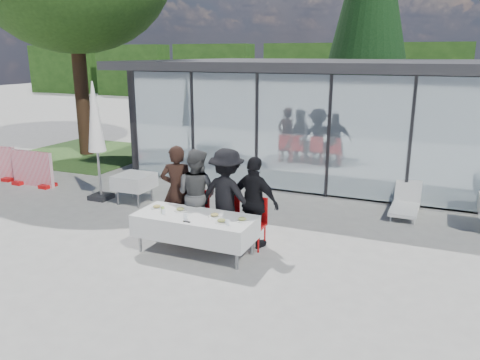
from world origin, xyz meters
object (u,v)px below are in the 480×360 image
(diner_d, at_px, (255,203))
(diner_chair_d, at_px, (255,220))
(plate_a, at_px, (157,207))
(juice_bottle, at_px, (163,210))
(diner_b, at_px, (197,194))
(market_umbrella, at_px, (95,124))
(plate_c, at_px, (215,215))
(diner_chair_a, at_px, (179,209))
(folded_eyeglasses, at_px, (187,222))
(diner_chair_c, at_px, (227,216))
(diner_c, at_px, (227,196))
(plate_b, at_px, (180,209))
(diner_chair_b, at_px, (197,212))
(spare_chair_b, at_px, (468,189))
(plate_extra, at_px, (221,221))
(diner_a, at_px, (177,191))
(plate_d, at_px, (242,219))
(spare_table_left, at_px, (134,182))
(lounger, at_px, (406,203))
(dining_table, at_px, (195,226))

(diner_d, distance_m, diner_chair_d, 0.36)
(plate_a, distance_m, juice_bottle, 0.36)
(diner_b, xyz_separation_m, market_umbrella, (-3.52, 1.31, 1.03))
(diner_d, xyz_separation_m, plate_c, (-0.53, -0.66, -0.12))
(diner_chair_d, bearing_deg, plate_a, -159.46)
(diner_chair_a, xyz_separation_m, diner_d, (1.69, -0.01, 0.36))
(diner_b, xyz_separation_m, folded_eyeglasses, (0.39, -1.10, -0.16))
(diner_chair_c, relative_size, market_umbrella, 0.33)
(diner_chair_d, height_order, plate_a, diner_chair_d)
(diner_c, bearing_deg, diner_chair_a, 6.09)
(plate_a, xyz_separation_m, plate_b, (0.50, 0.04, 0.00))
(diner_b, relative_size, market_umbrella, 0.61)
(diner_chair_b, xyz_separation_m, plate_a, (-0.52, -0.67, 0.24))
(spare_chair_b, distance_m, market_umbrella, 9.16)
(plate_a, bearing_deg, plate_extra, -8.63)
(diner_a, xyz_separation_m, plate_d, (1.71, -0.66, -0.16))
(spare_table_left, bearing_deg, market_umbrella, -175.46)
(diner_chair_a, height_order, market_umbrella, market_umbrella)
(market_umbrella, bearing_deg, plate_extra, -25.97)
(diner_chair_a, relative_size, diner_c, 0.51)
(diner_a, distance_m, plate_b, 0.76)
(diner_c, relative_size, folded_eyeglasses, 13.57)
(diner_c, bearing_deg, spare_chair_b, -131.67)
(spare_table_left, bearing_deg, folded_eyeglasses, -40.65)
(lounger, bearing_deg, plate_c, -128.70)
(diner_d, bearing_deg, diner_chair_d, -76.94)
(plate_extra, bearing_deg, diner_d, 71.87)
(juice_bottle, bearing_deg, diner_chair_d, 30.80)
(diner_chair_b, distance_m, lounger, 4.99)
(diner_c, bearing_deg, plate_c, 101.49)
(plate_extra, relative_size, lounger, 0.18)
(diner_chair_a, relative_size, market_umbrella, 0.33)
(juice_bottle, height_order, folded_eyeglasses, juice_bottle)
(dining_table, relative_size, plate_extra, 9.48)
(plate_c, xyz_separation_m, plate_extra, (0.24, -0.22, 0.00))
(diner_b, height_order, diner_chair_b, diner_b)
(diner_a, distance_m, plate_c, 1.34)
(diner_chair_a, xyz_separation_m, diner_c, (1.11, -0.01, 0.41))
(juice_bottle, distance_m, market_umbrella, 4.10)
(plate_extra, bearing_deg, diner_a, 148.02)
(diner_chair_b, relative_size, folded_eyeglasses, 6.96)
(diner_b, distance_m, juice_bottle, 0.92)
(diner_b, distance_m, spare_chair_b, 6.49)
(plate_a, bearing_deg, diner_a, 82.64)
(lounger, bearing_deg, spare_chair_b, 29.46)
(diner_a, xyz_separation_m, diner_chair_c, (1.11, 0.01, -0.40))
(diner_chair_c, bearing_deg, spare_chair_b, 41.40)
(lounger, bearing_deg, spare_table_left, -163.95)
(diner_chair_b, bearing_deg, plate_c, -42.86)
(diner_chair_d, distance_m, plate_c, 0.89)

